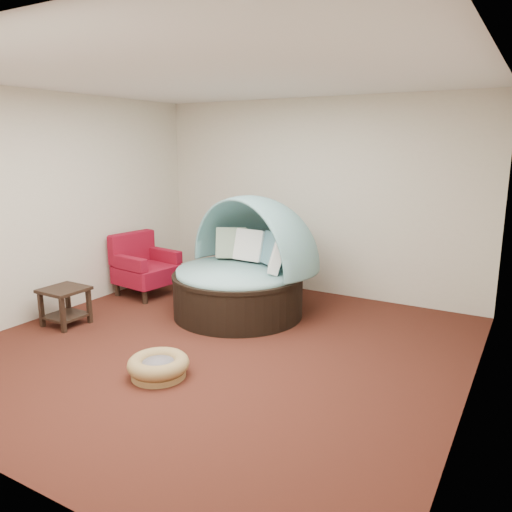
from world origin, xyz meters
The scene contains 9 objects.
floor centered at (0.00, 0.00, 0.00)m, with size 5.00×5.00×0.00m, color #4B1D15.
wall_back centered at (0.00, 2.50, 1.40)m, with size 5.00×5.00×0.00m, color beige.
wall_left centered at (-2.50, 0.00, 1.40)m, with size 5.00×5.00×0.00m, color beige.
wall_right centered at (2.50, 0.00, 1.40)m, with size 5.00×5.00×0.00m, color beige.
ceiling centered at (0.00, 0.00, 2.80)m, with size 5.00×5.00×0.00m, color white.
canopy_daybed centered at (-0.35, 1.10, 0.71)m, with size 2.13×2.10×1.53m.
pet_basket centered at (-0.10, -0.87, 0.11)m, with size 0.65×0.65×0.20m.
red_armchair centered at (-2.06, 1.09, 0.41)m, with size 0.86×0.86×0.90m.
side_table centered at (-2.00, -0.36, 0.30)m, with size 0.49×0.49×0.46m.
Camera 1 is at (2.89, -4.19, 2.15)m, focal length 35.00 mm.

